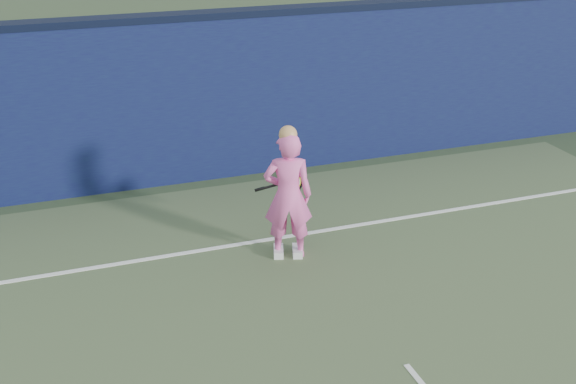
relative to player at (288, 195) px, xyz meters
name	(u,v)px	position (x,y,z in m)	size (l,w,h in m)	color
backstop_wall	(245,96)	(0.34, 2.97, 0.42)	(24.00, 0.40, 2.50)	#0D0F3D
wall_cap	(243,13)	(0.34, 2.97, 1.72)	(24.00, 0.42, 0.10)	black
player	(288,195)	(0.00, 0.00, 0.00)	(0.69, 0.56, 1.73)	pink
racket	(288,183)	(0.15, 0.41, -0.01)	(0.61, 0.24, 0.34)	black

